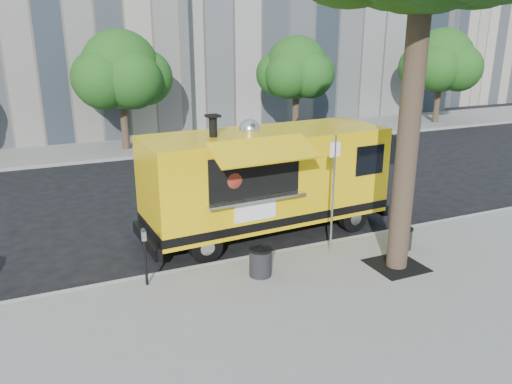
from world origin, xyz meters
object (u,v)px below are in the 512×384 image
far_tree_d (442,60)px  far_tree_c (297,68)px  trash_bin_right (403,237)px  far_tree_b (120,70)px  parking_meter (145,250)px  trash_bin_left (260,261)px  sign_post (333,188)px  food_truck (266,179)px

far_tree_d → far_tree_c: bearing=-178.9°
far_tree_c → trash_bin_right: (-4.60, -14.45, -3.27)m
far_tree_b → trash_bin_right: 15.76m
parking_meter → far_tree_b: bearing=81.9°
trash_bin_left → trash_bin_right: bearing=-1.5°
far_tree_c → parking_meter: (-11.00, -13.75, -2.74)m
sign_post → trash_bin_left: size_ratio=4.54×
far_tree_c → sign_post: (-6.45, -13.95, -1.87)m
far_tree_c → trash_bin_left: far_tree_c is taller
far_tree_c → trash_bin_left: 17.00m
far_tree_d → sign_post: (-16.45, -14.15, -2.04)m
far_tree_b → parking_meter: (-2.00, -14.05, -2.85)m
far_tree_b → trash_bin_right: (4.40, -14.75, -3.38)m
trash_bin_left → food_truck: bearing=62.7°
far_tree_b → sign_post: size_ratio=1.83×
far_tree_c → far_tree_b: bearing=178.1°
far_tree_b → parking_meter: bearing=-98.1°
far_tree_d → trash_bin_left: (-18.54, -14.54, -3.39)m
far_tree_b → far_tree_d: size_ratio=0.97×
far_tree_c → far_tree_d: (10.00, 0.20, 0.17)m
far_tree_b → food_truck: bearing=-81.8°
sign_post → food_truck: size_ratio=0.42×
far_tree_b → food_truck: far_tree_b is taller
far_tree_b → far_tree_d: (19.00, -0.10, 0.06)m
food_truck → trash_bin_right: bearing=-47.9°
far_tree_b → trash_bin_right: bearing=-73.4°
far_tree_b → parking_meter: size_ratio=4.12×
far_tree_c → sign_post: 15.48m
parking_meter → food_truck: (3.75, 1.92, 0.64)m
far_tree_b → sign_post: far_tree_b is taller
food_truck → parking_meter: bearing=-156.1°
far_tree_d → sign_post: size_ratio=1.88×
far_tree_d → parking_meter: 25.38m
sign_post → food_truck: (-0.80, 2.12, -0.23)m
parking_meter → food_truck: 4.26m
sign_post → parking_meter: (-4.55, 0.20, -0.87)m
food_truck → trash_bin_left: (-1.30, -2.51, -1.12)m
trash_bin_left → far_tree_b: bearing=91.8°
far_tree_d → trash_bin_left: bearing=-141.9°
far_tree_d → food_truck: 21.15m
far_tree_b → far_tree_d: bearing=-0.3°
far_tree_c → food_truck: (-7.25, -11.83, -2.10)m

